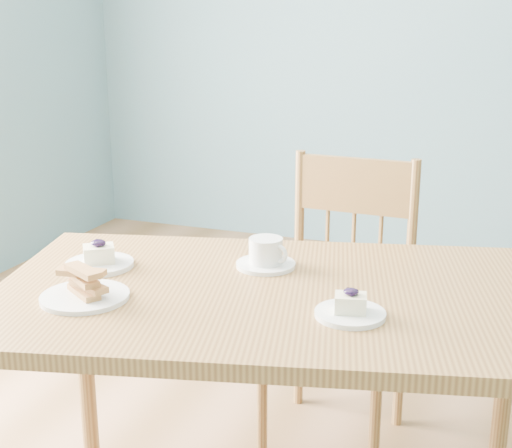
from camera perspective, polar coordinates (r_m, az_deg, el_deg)
name	(u,v)px	position (r m, az deg, el deg)	size (l,w,h in m)	color
room	(480,17)	(1.65, 17.48, 15.55)	(5.01, 5.01, 2.71)	#936744
dining_table	(280,318)	(1.72, 1.92, -7.50)	(1.51, 1.08, 0.73)	olive
dining_chair	(340,301)	(2.31, 6.73, -6.15)	(0.44, 0.42, 0.92)	olive
cheesecake_plate_near	(350,309)	(1.55, 7.55, -6.78)	(0.15, 0.15, 0.06)	white
cheesecake_plate_far	(99,260)	(1.88, -12.43, -2.82)	(0.17, 0.17, 0.07)	white
coffee_cup	(266,255)	(1.83, 0.83, -2.48)	(0.15, 0.15, 0.08)	white
biscotti_plate	(84,289)	(1.67, -13.57, -5.05)	(0.20, 0.20, 0.08)	white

